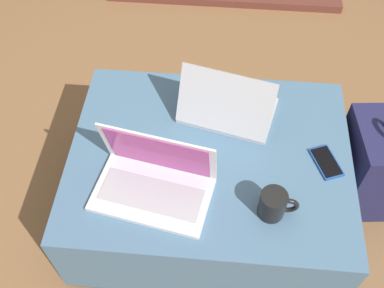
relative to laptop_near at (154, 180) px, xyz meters
The scene contains 7 objects.
ground_plane 0.50m from the laptop_near, 41.27° to the left, with size 14.00×14.00×0.00m, color olive.
ottoman 0.33m from the laptop_near, 41.27° to the left, with size 0.98×0.77×0.39m.
laptop_near is the anchor object (origin of this frame).
laptop_far 0.40m from the laptop_near, 56.41° to the left, with size 0.38×0.30×0.22m.
cell_phone 0.59m from the laptop_near, 14.60° to the left, with size 0.12×0.15×0.01m.
backpack 0.89m from the laptop_near, 19.58° to the left, with size 0.27×0.30×0.48m.
coffee_mug 0.38m from the laptop_near, ahead, with size 0.12×0.08×0.10m.
Camera 1 is at (0.02, -0.90, 1.67)m, focal length 42.00 mm.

